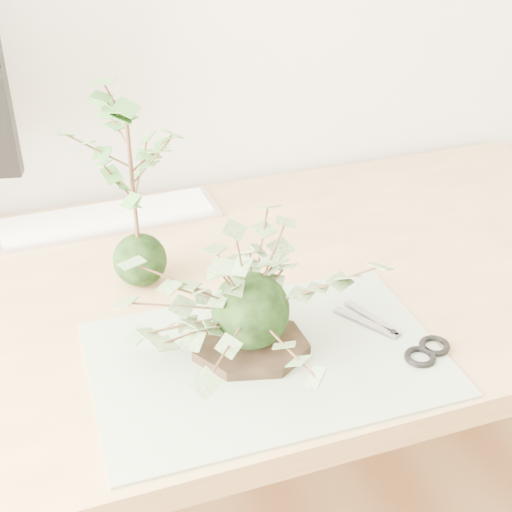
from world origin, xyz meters
name	(u,v)px	position (x,y,z in m)	size (l,w,h in m)	color
desk	(194,338)	(-0.07, 1.23, 0.65)	(1.60, 0.70, 0.74)	tan
cutting_mat	(267,359)	(-0.02, 1.04, 0.74)	(0.45, 0.30, 0.00)	gray
stone_dish	(251,346)	(-0.03, 1.06, 0.75)	(0.16, 0.16, 0.01)	black
ivy_kokedama	(250,280)	(-0.03, 1.06, 0.86)	(0.36, 0.36, 0.20)	black
maple_kokedama	(128,137)	(-0.14, 1.28, 0.98)	(0.20, 0.20, 0.34)	black
keyboard	(108,218)	(-0.15, 1.49, 0.75)	(0.39, 0.12, 0.02)	silver
scissors	(408,346)	(0.16, 1.00, 0.75)	(0.09, 0.17, 0.01)	gray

